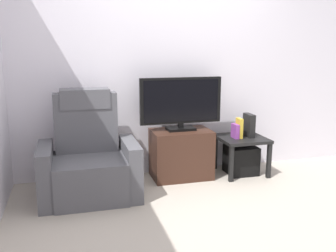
{
  "coord_description": "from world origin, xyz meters",
  "views": [
    {
      "loc": [
        -1.23,
        -3.2,
        1.52
      ],
      "look_at": [
        -0.22,
        0.5,
        0.7
      ],
      "focal_mm": 40.37,
      "sensor_mm": 36.0,
      "label": 1
    }
  ],
  "objects_px": {
    "tv_stand": "(181,154)",
    "subwoofer_box": "(241,160)",
    "side_table": "(242,143)",
    "book_middle": "(239,128)",
    "book_leftmost": "(235,131)",
    "television": "(181,102)",
    "recliner_armchair": "(89,160)",
    "game_console": "(249,125)"
  },
  "relations": [
    {
      "from": "side_table",
      "to": "book_middle",
      "type": "relative_size",
      "value": 2.31
    },
    {
      "from": "tv_stand",
      "to": "television",
      "type": "relative_size",
      "value": 0.71
    },
    {
      "from": "subwoofer_box",
      "to": "book_leftmost",
      "type": "bearing_deg",
      "value": -168.69
    },
    {
      "from": "television",
      "to": "recliner_armchair",
      "type": "xyz_separation_m",
      "value": [
        -1.07,
        -0.29,
        -0.51
      ]
    },
    {
      "from": "television",
      "to": "subwoofer_box",
      "type": "bearing_deg",
      "value": -5.84
    },
    {
      "from": "recliner_armchair",
      "to": "game_console",
      "type": "height_order",
      "value": "recliner_armchair"
    },
    {
      "from": "tv_stand",
      "to": "subwoofer_box",
      "type": "height_order",
      "value": "tv_stand"
    },
    {
      "from": "tv_stand",
      "to": "recliner_armchair",
      "type": "distance_m",
      "value": 1.11
    },
    {
      "from": "tv_stand",
      "to": "television",
      "type": "bearing_deg",
      "value": 90.0
    },
    {
      "from": "tv_stand",
      "to": "subwoofer_box",
      "type": "distance_m",
      "value": 0.75
    },
    {
      "from": "side_table",
      "to": "subwoofer_box",
      "type": "bearing_deg",
      "value": 0.0
    },
    {
      "from": "book_middle",
      "to": "game_console",
      "type": "height_order",
      "value": "game_console"
    },
    {
      "from": "book_middle",
      "to": "game_console",
      "type": "bearing_deg",
      "value": 12.13
    },
    {
      "from": "television",
      "to": "side_table",
      "type": "height_order",
      "value": "television"
    },
    {
      "from": "television",
      "to": "book_leftmost",
      "type": "relative_size",
      "value": 5.65
    },
    {
      "from": "side_table",
      "to": "television",
      "type": "bearing_deg",
      "value": 174.16
    },
    {
      "from": "side_table",
      "to": "game_console",
      "type": "xyz_separation_m",
      "value": [
        0.09,
        0.01,
        0.21
      ]
    },
    {
      "from": "recliner_armchair",
      "to": "side_table",
      "type": "xyz_separation_m",
      "value": [
        1.81,
        0.21,
        0.01
      ]
    },
    {
      "from": "subwoofer_box",
      "to": "tv_stand",
      "type": "bearing_deg",
      "value": 175.62
    },
    {
      "from": "book_leftmost",
      "to": "game_console",
      "type": "distance_m",
      "value": 0.2
    },
    {
      "from": "subwoofer_box",
      "to": "book_middle",
      "type": "relative_size",
      "value": 1.45
    },
    {
      "from": "recliner_armchair",
      "to": "side_table",
      "type": "relative_size",
      "value": 2.0
    },
    {
      "from": "book_leftmost",
      "to": "tv_stand",
      "type": "bearing_deg",
      "value": 173.17
    },
    {
      "from": "recliner_armchair",
      "to": "book_middle",
      "type": "distance_m",
      "value": 1.78
    },
    {
      "from": "tv_stand",
      "to": "side_table",
      "type": "relative_size",
      "value": 1.26
    },
    {
      "from": "book_middle",
      "to": "tv_stand",
      "type": "bearing_deg",
      "value": 173.67
    },
    {
      "from": "side_table",
      "to": "book_leftmost",
      "type": "bearing_deg",
      "value": -168.69
    },
    {
      "from": "subwoofer_box",
      "to": "book_middle",
      "type": "distance_m",
      "value": 0.4
    },
    {
      "from": "television",
      "to": "game_console",
      "type": "xyz_separation_m",
      "value": [
        0.83,
        -0.07,
        -0.3
      ]
    },
    {
      "from": "recliner_armchair",
      "to": "subwoofer_box",
      "type": "xyz_separation_m",
      "value": [
        1.81,
        0.21,
        -0.2
      ]
    },
    {
      "from": "subwoofer_box",
      "to": "game_console",
      "type": "distance_m",
      "value": 0.43
    },
    {
      "from": "television",
      "to": "tv_stand",
      "type": "bearing_deg",
      "value": -90.0
    },
    {
      "from": "book_leftmost",
      "to": "game_console",
      "type": "bearing_deg",
      "value": 8.97
    },
    {
      "from": "side_table",
      "to": "book_leftmost",
      "type": "distance_m",
      "value": 0.19
    },
    {
      "from": "subwoofer_box",
      "to": "book_middle",
      "type": "xyz_separation_m",
      "value": [
        -0.05,
        -0.02,
        0.4
      ]
    },
    {
      "from": "tv_stand",
      "to": "subwoofer_box",
      "type": "xyz_separation_m",
      "value": [
        0.74,
        -0.06,
        -0.11
      ]
    },
    {
      "from": "tv_stand",
      "to": "game_console",
      "type": "bearing_deg",
      "value": -3.22
    },
    {
      "from": "subwoofer_box",
      "to": "book_leftmost",
      "type": "distance_m",
      "value": 0.38
    },
    {
      "from": "television",
      "to": "book_middle",
      "type": "xyz_separation_m",
      "value": [
        0.69,
        -0.1,
        -0.32
      ]
    },
    {
      "from": "recliner_armchair",
      "to": "side_table",
      "type": "height_order",
      "value": "recliner_armchair"
    },
    {
      "from": "book_middle",
      "to": "subwoofer_box",
      "type": "bearing_deg",
      "value": 21.96
    },
    {
      "from": "recliner_armchair",
      "to": "book_leftmost",
      "type": "bearing_deg",
      "value": 7.51
    }
  ]
}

